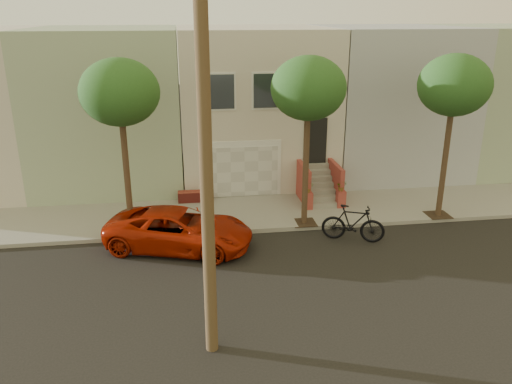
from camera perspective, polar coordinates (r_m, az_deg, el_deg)
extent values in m
plane|color=black|center=(16.39, 5.05, -9.38)|extent=(90.00, 90.00, 0.00)
cube|color=gray|center=(21.10, 1.78, -2.24)|extent=(40.00, 3.70, 0.15)
cube|color=#BBB1A0|center=(25.72, -0.42, 10.04)|extent=(7.00, 8.00, 7.00)
cube|color=#95A686|center=(25.71, -15.82, 9.30)|extent=(6.50, 8.00, 7.00)
cube|color=#9B9EA4|center=(27.48, 14.00, 10.08)|extent=(6.50, 8.00, 7.00)
cube|color=#95A686|center=(30.51, 25.56, 9.67)|extent=(6.50, 8.00, 7.00)
cube|color=silver|center=(22.28, -1.30, 2.57)|extent=(3.20, 0.12, 2.50)
cube|color=beige|center=(22.25, -1.28, 2.28)|extent=(2.90, 0.06, 2.20)
cube|color=gray|center=(20.94, -0.65, -2.16)|extent=(3.20, 3.70, 0.02)
cube|color=maroon|center=(22.16, -6.83, -0.47)|extent=(1.40, 0.45, 0.44)
cube|color=black|center=(22.50, 6.59, 5.65)|extent=(1.00, 0.06, 2.00)
cube|color=#3F4751|center=(21.40, -3.79, 11.03)|extent=(1.00, 0.06, 1.40)
cube|color=silver|center=(21.42, -3.80, 11.04)|extent=(1.15, 0.05, 1.55)
cube|color=#3F4751|center=(21.61, 1.06, 11.16)|extent=(1.00, 0.06, 1.40)
cube|color=silver|center=(21.63, 1.05, 11.17)|extent=(1.15, 0.05, 1.55)
cube|color=#3F4751|center=(21.97, 5.79, 11.20)|extent=(1.00, 0.06, 1.40)
cube|color=silver|center=(21.99, 5.78, 11.21)|extent=(1.15, 0.05, 1.55)
cube|color=gray|center=(21.53, 7.55, -1.45)|extent=(1.20, 0.28, 0.20)
cube|color=gray|center=(21.71, 7.37, -0.69)|extent=(1.20, 0.28, 0.20)
cube|color=gray|center=(21.90, 7.20, 0.05)|extent=(1.20, 0.28, 0.20)
cube|color=gray|center=(22.09, 7.04, 0.78)|extent=(1.20, 0.28, 0.20)
cube|color=gray|center=(22.28, 6.87, 1.49)|extent=(1.20, 0.28, 0.20)
cube|color=gray|center=(22.48, 6.71, 2.20)|extent=(1.20, 0.28, 0.20)
cube|color=gray|center=(22.68, 6.55, 2.89)|extent=(1.20, 0.28, 0.20)
cube|color=#953831|center=(21.89, 5.28, 0.94)|extent=(0.18, 1.96, 1.60)
cube|color=#953831|center=(22.25, 8.79, 1.10)|extent=(0.18, 1.96, 1.60)
cube|color=#953831|center=(21.23, 5.78, -0.96)|extent=(0.35, 0.35, 0.70)
imported|color=#174017|center=(21.04, 5.84, 0.51)|extent=(0.40, 0.35, 0.45)
cube|color=#953831|center=(21.60, 9.39, -0.77)|extent=(0.35, 0.35, 0.70)
imported|color=#174017|center=(21.41, 9.48, 0.68)|extent=(0.41, 0.35, 0.45)
cube|color=#2D2116|center=(19.55, -13.59, -4.39)|extent=(0.90, 0.90, 0.02)
cylinder|color=#382919|center=(18.82, -14.09, 1.46)|extent=(0.22, 0.22, 4.20)
ellipsoid|color=#174017|center=(18.14, -14.89, 10.65)|extent=(2.70, 2.57, 2.29)
cube|color=#2D2116|center=(19.95, 5.34, -3.40)|extent=(0.90, 0.90, 0.02)
cylinder|color=#382919|center=(19.23, 5.53, 2.36)|extent=(0.22, 0.22, 4.20)
ellipsoid|color=#174017|center=(18.56, 5.84, 11.39)|extent=(2.70, 2.57, 2.29)
cube|color=#2D2116|center=(21.85, 19.52, -2.41)|extent=(0.90, 0.90, 0.02)
cylinder|color=#382919|center=(21.19, 20.16, 2.86)|extent=(0.22, 0.22, 4.20)
ellipsoid|color=#174017|center=(20.59, 21.16, 11.00)|extent=(2.70, 2.57, 2.29)
cylinder|color=#4B3823|center=(11.13, -5.62, 4.30)|extent=(0.30, 0.30, 10.00)
imported|color=#A21A05|center=(18.09, -8.48, -4.13)|extent=(5.54, 3.77, 1.41)
imported|color=black|center=(18.80, 10.72, -3.42)|extent=(2.33, 1.45, 1.36)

